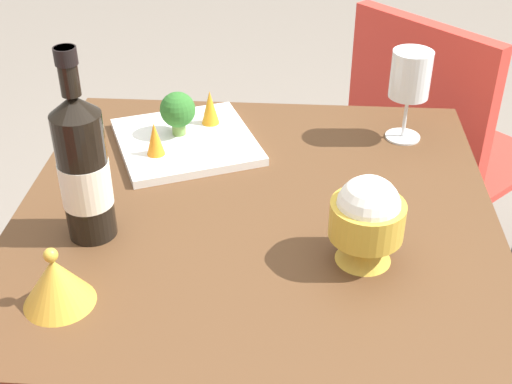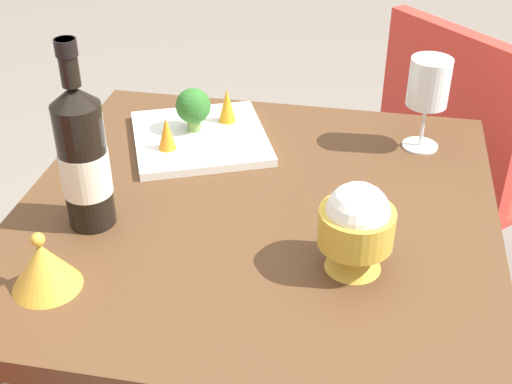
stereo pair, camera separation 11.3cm
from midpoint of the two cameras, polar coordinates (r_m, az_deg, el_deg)
dining_table at (r=1.21m, az=-2.70°, el=-5.13°), size 0.79×0.79×0.72m
chair_near_window at (r=1.80m, az=12.53°, el=4.34°), size 0.57×0.57×0.85m
wine_bottle at (r=1.07m, az=-17.09°, el=1.84°), size 0.08×0.08×0.31m
wine_glass at (r=1.32m, az=10.27°, el=9.32°), size 0.08×0.08×0.18m
rice_bowl at (r=1.00m, az=5.99°, el=-2.35°), size 0.11×0.11×0.14m
rice_bowl_lid at (r=0.99m, az=-19.43°, el=-7.11°), size 0.10×0.10×0.09m
serving_plate at (r=1.34m, az=-8.24°, el=4.09°), size 0.33×0.33×0.02m
broccoli_floret at (r=1.33m, az=-8.95°, el=6.61°), size 0.07×0.07×0.09m
carrot_garnish_left at (r=1.37m, az=-6.22°, el=6.93°), size 0.04×0.04×0.07m
carrot_garnish_right at (r=1.27m, az=-10.92°, el=4.28°), size 0.03×0.03×0.06m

